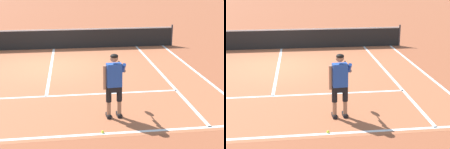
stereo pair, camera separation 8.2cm
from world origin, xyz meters
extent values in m
plane|color=#9E5133|center=(0.00, 0.00, 0.00)|extent=(80.00, 80.00, 0.00)
cube|color=#B2603D|center=(0.00, -1.43, 0.00)|extent=(10.98, 9.42, 0.00)
cube|color=white|center=(0.00, -5.95, 0.00)|extent=(10.98, 0.10, 0.01)
cube|color=white|center=(0.00, -3.32, 0.00)|extent=(8.23, 0.10, 0.01)
cube|color=white|center=(0.00, -0.12, 0.00)|extent=(0.10, 6.40, 0.01)
cube|color=white|center=(4.12, -1.43, 0.00)|extent=(0.10, 9.02, 0.01)
cube|color=white|center=(5.49, -1.43, 0.00)|extent=(0.10, 9.02, 0.01)
cylinder|color=#333338|center=(5.94, 3.08, 0.54)|extent=(0.08, 0.08, 1.07)
cube|color=black|center=(0.00, 3.08, 0.46)|extent=(11.84, 0.02, 0.91)
cube|color=white|center=(0.00, 3.08, 0.94)|extent=(11.84, 0.03, 0.06)
cube|color=black|center=(1.71, -5.03, 0.04)|extent=(0.13, 0.29, 0.09)
cube|color=black|center=(1.99, -5.01, 0.04)|extent=(0.13, 0.29, 0.09)
cylinder|color=#A37556|center=(1.71, -5.07, 0.27)|extent=(0.11, 0.11, 0.36)
cylinder|color=black|center=(1.71, -5.07, 0.66)|extent=(0.14, 0.14, 0.41)
cylinder|color=#A37556|center=(1.99, -5.05, 0.27)|extent=(0.11, 0.11, 0.36)
cylinder|color=black|center=(1.99, -5.05, 0.66)|extent=(0.14, 0.14, 0.41)
cube|color=black|center=(1.85, -5.06, 0.82)|extent=(0.35, 0.22, 0.20)
cube|color=#234CAD|center=(1.85, -5.06, 1.16)|extent=(0.39, 0.25, 0.60)
cylinder|color=#A37556|center=(1.61, -5.08, 1.11)|extent=(0.09, 0.09, 0.62)
cylinder|color=#234CAD|center=(2.11, -4.95, 1.31)|extent=(0.11, 0.27, 0.29)
cylinder|color=#A37556|center=(2.13, -4.74, 1.17)|extent=(0.10, 0.30, 0.14)
sphere|color=#A37556|center=(1.85, -5.05, 1.60)|extent=(0.21, 0.21, 0.21)
ellipsoid|color=black|center=(1.85, -5.07, 1.66)|extent=(0.21, 0.21, 0.12)
cylinder|color=#232326|center=(2.13, -4.52, 1.14)|extent=(0.05, 0.20, 0.03)
cylinder|color=black|center=(2.12, -4.37, 1.14)|extent=(0.03, 0.10, 0.02)
torus|color=black|center=(2.11, -4.19, 1.14)|extent=(0.05, 0.30, 0.30)
cylinder|color=silver|center=(2.11, -4.19, 1.14)|extent=(0.02, 0.25, 0.25)
sphere|color=#CCE02D|center=(1.46, -5.90, 0.03)|extent=(0.07, 0.07, 0.07)
camera|label=1|loc=(0.77, -12.84, 3.68)|focal=52.56mm
camera|label=2|loc=(0.85, -12.85, 3.68)|focal=52.56mm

